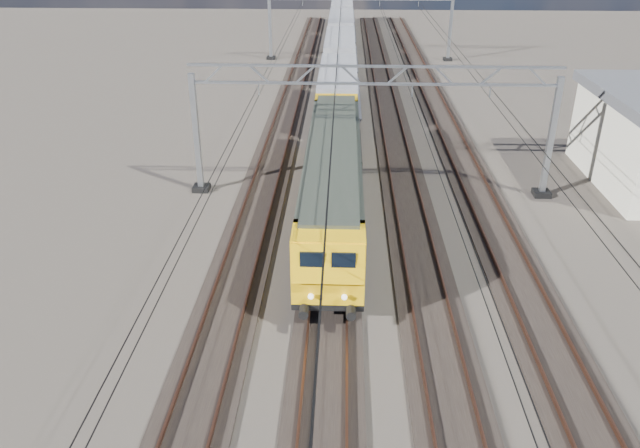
{
  "coord_description": "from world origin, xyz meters",
  "views": [
    {
      "loc": [
        -1.53,
        -28.14,
        13.95
      ],
      "look_at": [
        -2.44,
        -4.86,
        2.4
      ],
      "focal_mm": 35.0,
      "sensor_mm": 36.0,
      "label": 1
    }
  ],
  "objects_px": {
    "catenary_gantry_mid": "(372,126)",
    "hopper_wagon_third": "(341,28)",
    "hopper_wagon_lead": "(338,89)",
    "hopper_wagon_fourth": "(342,11)",
    "catenary_gantry_far": "(360,22)",
    "locomotive": "(333,175)",
    "hopper_wagon_mid": "(340,52)"
  },
  "relations": [
    {
      "from": "catenary_gantry_mid",
      "to": "hopper_wagon_third",
      "type": "xyz_separation_m",
      "value": [
        -2.0,
        42.91,
        -1.67
      ]
    },
    {
      "from": "catenary_gantry_far",
      "to": "catenary_gantry_mid",
      "type": "bearing_deg",
      "value": -90.0
    },
    {
      "from": "hopper_wagon_fourth",
      "to": "catenary_gantry_far",
      "type": "bearing_deg",
      "value": -84.59
    },
    {
      "from": "catenary_gantry_far",
      "to": "hopper_wagon_third",
      "type": "xyz_separation_m",
      "value": [
        -2.0,
        6.91,
        -1.67
      ]
    },
    {
      "from": "hopper_wagon_mid",
      "to": "hopper_wagon_third",
      "type": "distance_m",
      "value": 14.2
    },
    {
      "from": "locomotive",
      "to": "hopper_wagon_third",
      "type": "relative_size",
      "value": 1.62
    },
    {
      "from": "locomotive",
      "to": "hopper_wagon_mid",
      "type": "xyz_separation_m",
      "value": [
        -0.0,
        31.9,
        -0.09
      ]
    },
    {
      "from": "catenary_gantry_mid",
      "to": "hopper_wagon_mid",
      "type": "xyz_separation_m",
      "value": [
        -2.0,
        28.71,
        -1.67
      ]
    },
    {
      "from": "hopper_wagon_lead",
      "to": "hopper_wagon_third",
      "type": "relative_size",
      "value": 1.0
    },
    {
      "from": "locomotive",
      "to": "hopper_wagon_third",
      "type": "height_order",
      "value": "locomotive"
    },
    {
      "from": "hopper_wagon_lead",
      "to": "hopper_wagon_fourth",
      "type": "distance_m",
      "value": 42.6
    },
    {
      "from": "catenary_gantry_mid",
      "to": "hopper_wagon_fourth",
      "type": "xyz_separation_m",
      "value": [
        -2.0,
        57.11,
        -1.67
      ]
    },
    {
      "from": "hopper_wagon_third",
      "to": "locomotive",
      "type": "bearing_deg",
      "value": -90.0
    },
    {
      "from": "locomotive",
      "to": "hopper_wagon_fourth",
      "type": "bearing_deg",
      "value": 90.0
    },
    {
      "from": "hopper_wagon_mid",
      "to": "hopper_wagon_third",
      "type": "xyz_separation_m",
      "value": [
        0.0,
        14.2,
        0.0
      ]
    },
    {
      "from": "catenary_gantry_far",
      "to": "hopper_wagon_mid",
      "type": "distance_m",
      "value": 7.74
    },
    {
      "from": "hopper_wagon_mid",
      "to": "locomotive",
      "type": "bearing_deg",
      "value": -90.0
    },
    {
      "from": "hopper_wagon_lead",
      "to": "hopper_wagon_third",
      "type": "xyz_separation_m",
      "value": [
        0.0,
        28.4,
        0.0
      ]
    },
    {
      "from": "hopper_wagon_lead",
      "to": "hopper_wagon_third",
      "type": "distance_m",
      "value": 28.4
    },
    {
      "from": "catenary_gantry_far",
      "to": "hopper_wagon_fourth",
      "type": "height_order",
      "value": "catenary_gantry_far"
    },
    {
      "from": "hopper_wagon_lead",
      "to": "hopper_wagon_fourth",
      "type": "bearing_deg",
      "value": 90.0
    },
    {
      "from": "catenary_gantry_mid",
      "to": "hopper_wagon_third",
      "type": "bearing_deg",
      "value": 92.67
    },
    {
      "from": "catenary_gantry_far",
      "to": "hopper_wagon_lead",
      "type": "distance_m",
      "value": 21.65
    },
    {
      "from": "catenary_gantry_mid",
      "to": "hopper_wagon_third",
      "type": "height_order",
      "value": "catenary_gantry_mid"
    },
    {
      "from": "hopper_wagon_mid",
      "to": "catenary_gantry_far",
      "type": "bearing_deg",
      "value": 74.65
    },
    {
      "from": "catenary_gantry_mid",
      "to": "hopper_wagon_lead",
      "type": "relative_size",
      "value": 1.53
    },
    {
      "from": "hopper_wagon_third",
      "to": "hopper_wagon_lead",
      "type": "bearing_deg",
      "value": -90.0
    },
    {
      "from": "hopper_wagon_mid",
      "to": "hopper_wagon_fourth",
      "type": "height_order",
      "value": "same"
    },
    {
      "from": "catenary_gantry_far",
      "to": "hopper_wagon_lead",
      "type": "height_order",
      "value": "catenary_gantry_far"
    },
    {
      "from": "catenary_gantry_mid",
      "to": "hopper_wagon_fourth",
      "type": "height_order",
      "value": "catenary_gantry_mid"
    },
    {
      "from": "catenary_gantry_mid",
      "to": "hopper_wagon_fourth",
      "type": "bearing_deg",
      "value": 92.01
    },
    {
      "from": "hopper_wagon_lead",
      "to": "catenary_gantry_far",
      "type": "bearing_deg",
      "value": 84.68
    }
  ]
}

